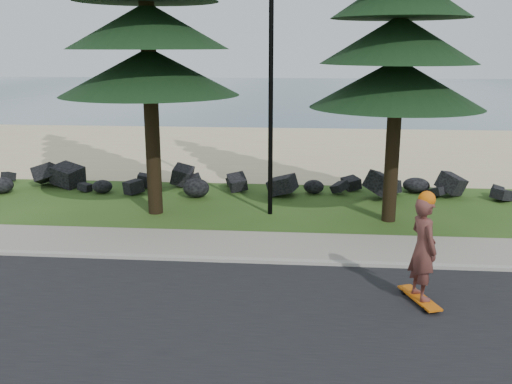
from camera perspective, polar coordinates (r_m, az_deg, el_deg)
ground at (r=14.36m, az=0.60°, el=-5.80°), size 160.00×160.00×0.00m
road at (r=10.27m, az=-1.39°, el=-14.40°), size 160.00×7.00×0.02m
kerb at (r=13.51m, az=0.31°, el=-6.91°), size 160.00×0.20×0.10m
sidewalk at (r=14.54m, az=0.66°, el=-5.38°), size 160.00×2.00×0.08m
beach_sand at (r=28.40m, az=2.86°, el=4.32°), size 160.00×15.00×0.01m
ocean at (r=64.64m, az=4.13°, el=9.94°), size 160.00×58.00×0.01m
seawall_boulders at (r=19.70m, az=1.85°, el=-0.19°), size 60.00×2.40×1.10m
lamp_post at (r=16.69m, az=1.50°, el=11.56°), size 0.25×0.14×8.14m
skateboarder at (r=11.55m, az=16.37°, el=-5.47°), size 0.71×1.26×2.28m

